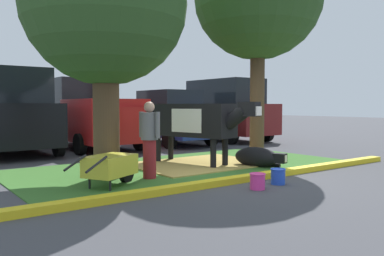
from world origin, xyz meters
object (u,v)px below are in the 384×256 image
(cow_holstein, at_px, (194,121))
(pickup_truck_maroon, at_px, (88,115))
(shade_tree_left, at_px, (105,4))
(wheelbarrow, at_px, (111,166))
(bucket_pink, at_px, (258,181))
(suv_black, at_px, (11,112))
(suv_dark_grey, at_px, (225,110))
(calf_lying, at_px, (257,157))
(person_handler, at_px, (149,138))
(bucket_blue, at_px, (278,176))
(sedan_blue, at_px, (169,118))

(cow_holstein, xyz_separation_m, pickup_truck_maroon, (-0.48, 5.46, 0.02))
(shade_tree_left, distance_m, wheelbarrow, 3.17)
(pickup_truck_maroon, bearing_deg, bucket_pink, -92.28)
(wheelbarrow, relative_size, suv_black, 0.33)
(suv_dark_grey, bearing_deg, calf_lying, -125.13)
(person_handler, xyz_separation_m, suv_dark_grey, (7.05, 5.79, 0.45))
(wheelbarrow, height_order, bucket_blue, wheelbarrow)
(sedan_blue, bearing_deg, person_handler, -126.45)
(bucket_pink, xyz_separation_m, suv_black, (-2.24, 8.09, 1.12))
(suv_black, bearing_deg, calf_lying, -57.37)
(wheelbarrow, height_order, sedan_blue, sedan_blue)
(shade_tree_left, bearing_deg, bucket_pink, -55.66)
(bucket_blue, xyz_separation_m, suv_dark_grey, (5.39, 7.66, 1.12))
(shade_tree_left, relative_size, sedan_blue, 1.15)
(cow_holstein, relative_size, suv_black, 0.66)
(person_handler, height_order, suv_dark_grey, suv_dark_grey)
(pickup_truck_maroon, bearing_deg, suv_dark_grey, -6.53)
(wheelbarrow, bearing_deg, person_handler, 16.20)
(wheelbarrow, distance_m, suv_dark_grey, 10.09)
(suv_black, xyz_separation_m, pickup_truck_maroon, (2.58, 0.32, -0.16))
(wheelbarrow, height_order, pickup_truck_maroon, pickup_truck_maroon)
(shade_tree_left, distance_m, person_handler, 2.75)
(shade_tree_left, distance_m, suv_dark_grey, 9.60)
(pickup_truck_maroon, bearing_deg, shade_tree_left, -108.96)
(calf_lying, bearing_deg, suv_dark_grey, 54.87)
(calf_lying, distance_m, sedan_blue, 6.20)
(pickup_truck_maroon, height_order, sedan_blue, pickup_truck_maroon)
(cow_holstein, relative_size, suv_dark_grey, 0.66)
(suv_dark_grey, bearing_deg, bucket_blue, -125.15)
(suv_dark_grey, bearing_deg, person_handler, -140.61)
(cow_holstein, xyz_separation_m, bucket_pink, (-0.81, -2.94, -0.94))
(suv_black, bearing_deg, bucket_pink, -74.50)
(bucket_pink, bearing_deg, suv_black, 105.50)
(sedan_blue, xyz_separation_m, suv_dark_grey, (2.78, 0.01, 0.29))
(wheelbarrow, height_order, suv_dark_grey, suv_dark_grey)
(suv_black, bearing_deg, bucket_blue, -70.23)
(pickup_truck_maroon, relative_size, sedan_blue, 1.23)
(shade_tree_left, xyz_separation_m, wheelbarrow, (-0.29, -0.81, -3.05))
(sedan_blue, bearing_deg, bucket_pink, -112.74)
(cow_holstein, relative_size, wheelbarrow, 1.99)
(person_handler, distance_m, suv_dark_grey, 9.14)
(shade_tree_left, relative_size, bucket_pink, 17.77)
(person_handler, height_order, bucket_pink, person_handler)
(bucket_pink, distance_m, pickup_truck_maroon, 8.46)
(shade_tree_left, distance_m, bucket_blue, 4.68)
(shade_tree_left, bearing_deg, suv_dark_grey, 34.27)
(cow_holstein, xyz_separation_m, suv_dark_grey, (5.21, 4.81, 0.18))
(shade_tree_left, height_order, bucket_pink, shade_tree_left)
(person_handler, bearing_deg, calf_lying, -4.05)
(calf_lying, distance_m, wheelbarrow, 3.80)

